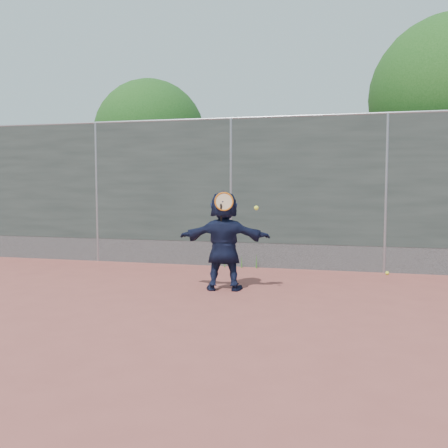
# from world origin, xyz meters

# --- Properties ---
(ground) EXTENTS (80.00, 80.00, 0.00)m
(ground) POSITION_xyz_m (0.00, 0.00, 0.00)
(ground) COLOR #9E4C42
(ground) RESTS_ON ground
(player) EXTENTS (1.52, 0.67, 1.58)m
(player) POSITION_xyz_m (0.42, 1.25, 0.79)
(player) COLOR #131936
(player) RESTS_ON ground
(ball_ground) EXTENTS (0.07, 0.07, 0.07)m
(ball_ground) POSITION_xyz_m (3.04, 3.26, 0.03)
(ball_ground) COLOR #E8F937
(ball_ground) RESTS_ON ground
(fence) EXTENTS (20.00, 0.06, 3.03)m
(fence) POSITION_xyz_m (-0.00, 3.50, 1.58)
(fence) COLOR #38423D
(fence) RESTS_ON ground
(swing_action) EXTENTS (0.70, 0.20, 0.51)m
(swing_action) POSITION_xyz_m (0.52, 1.05, 1.39)
(swing_action) COLOR orange
(swing_action) RESTS_ON ground
(tree_left) EXTENTS (3.15, 3.00, 4.53)m
(tree_left) POSITION_xyz_m (-2.85, 6.55, 2.94)
(tree_left) COLOR #382314
(tree_left) RESTS_ON ground
(weed_clump) EXTENTS (0.68, 0.07, 0.30)m
(weed_clump) POSITION_xyz_m (0.29, 3.38, 0.13)
(weed_clump) COLOR #387226
(weed_clump) RESTS_ON ground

